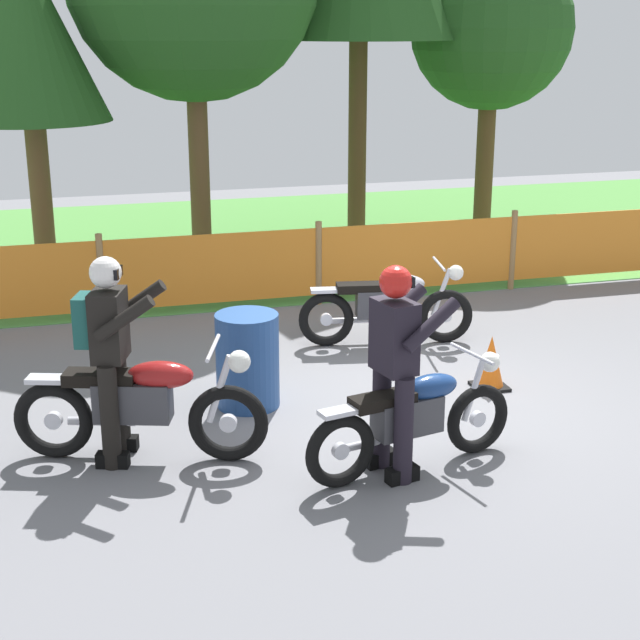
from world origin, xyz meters
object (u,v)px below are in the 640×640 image
Objects in this scene: motorcycle_trailing at (141,404)px; rider_trailing at (110,348)px; motorcycle_lead at (388,305)px; rider_third at (395,364)px; motorcycle_third at (413,418)px; spare_drum at (248,360)px; traffic_cone at (491,363)px.

motorcycle_trailing is 0.53m from rider_trailing.
motorcycle_trailing reaches higher than motorcycle_lead.
rider_third is (-0.99, -2.99, 0.48)m from motorcycle_lead.
motorcycle_trailing is (-2.86, -2.21, 0.03)m from motorcycle_lead.
motorcycle_third is at bearing -95.44° from motorcycle_lead.
motorcycle_lead is at bearing 52.66° from rider_trailing.
rider_trailing is (-2.26, 0.81, 0.52)m from motorcycle_third.
motorcycle_third is (-0.82, -2.95, -0.01)m from motorcycle_lead.
motorcycle_trailing is at bearing 144.35° from rider_third.
rider_third is 1.92m from spare_drum.
rider_third is at bearing -98.32° from motorcycle_lead.
motorcycle_trailing is at bearing -132.31° from motorcycle_lead.
motorcycle_lead is 2.17× the size of spare_drum.
motorcycle_lead reaches higher than spare_drum.
motorcycle_trailing is at bearing -168.46° from traffic_cone.
motorcycle_third is 2.45m from rider_trailing.
spare_drum is at bearing -133.98° from motorcycle_lead.
spare_drum is at bearing 50.94° from rider_trailing.
motorcycle_trailing is 3.78× the size of traffic_cone.
motorcycle_third is at bearing 0.57° from rider_third.
motorcycle_trailing reaches higher than traffic_cone.
motorcycle_third reaches higher than spare_drum.
rider_trailing and rider_third have the same top height.
spare_drum is at bearing 103.35° from rider_third.
motorcycle_trailing is 2.07m from rider_third.
rider_trailing is at bearing -179.49° from motorcycle_trailing.
traffic_cone is at bearing 27.66° from rider_trailing.
traffic_cone is at bearing -60.79° from motorcycle_lead.
rider_third is at bearing -5.01° from motorcycle_trailing.
rider_third reaches higher than motorcycle_trailing.
rider_third is at bearing -4.46° from rider_trailing.
motorcycle_lead is 3.06m from motorcycle_third.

